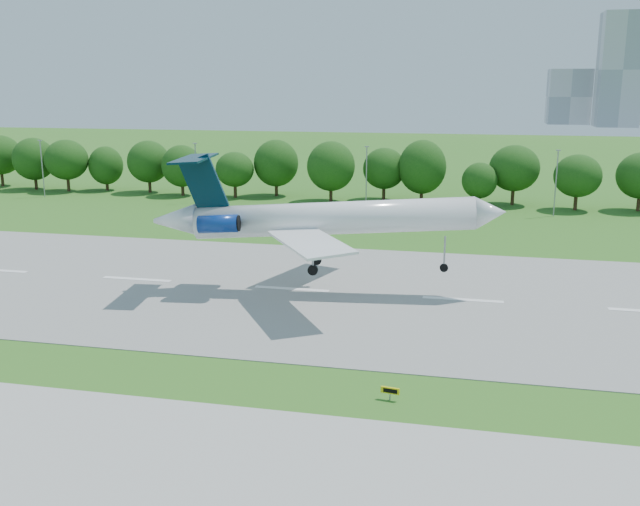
{
  "coord_description": "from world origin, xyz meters",
  "views": [
    {
      "loc": [
        0.88,
        -53.71,
        23.91
      ],
      "look_at": [
        -15.0,
        18.0,
        6.36
      ],
      "focal_mm": 40.0,
      "sensor_mm": 36.0,
      "label": 1
    }
  ],
  "objects_px": {
    "airliner": "(316,217)",
    "service_vehicle_b": "(339,207)",
    "taxi_sign_left": "(390,391)",
    "service_vehicle_a": "(206,202)"
  },
  "relations": [
    {
      "from": "airliner",
      "to": "service_vehicle_a",
      "type": "relative_size",
      "value": 11.01
    },
    {
      "from": "airliner",
      "to": "service_vehicle_b",
      "type": "height_order",
      "value": "airliner"
    },
    {
      "from": "taxi_sign_left",
      "to": "service_vehicle_a",
      "type": "relative_size",
      "value": 0.4
    },
    {
      "from": "airliner",
      "to": "service_vehicle_b",
      "type": "bearing_deg",
      "value": 90.71
    },
    {
      "from": "airliner",
      "to": "service_vehicle_a",
      "type": "distance_m",
      "value": 65.66
    },
    {
      "from": "service_vehicle_a",
      "to": "service_vehicle_b",
      "type": "xyz_separation_m",
      "value": [
        27.22,
        0.63,
        -0.01
      ]
    },
    {
      "from": "airliner",
      "to": "service_vehicle_a",
      "type": "height_order",
      "value": "airliner"
    },
    {
      "from": "service_vehicle_b",
      "to": "airliner",
      "type": "bearing_deg",
      "value": 173.05
    },
    {
      "from": "taxi_sign_left",
      "to": "service_vehicle_b",
      "type": "distance_m",
      "value": 85.33
    },
    {
      "from": "airliner",
      "to": "taxi_sign_left",
      "type": "height_order",
      "value": "airliner"
    }
  ]
}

